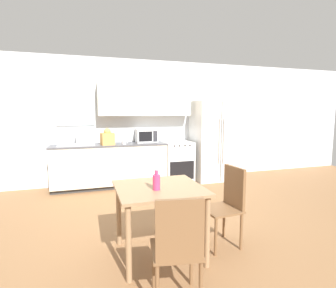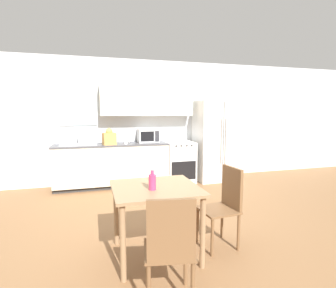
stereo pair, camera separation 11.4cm
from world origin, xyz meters
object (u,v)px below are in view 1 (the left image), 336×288
at_px(coffee_mug, 125,142).
at_px(drink_bottle, 156,181).
at_px(microwave, 146,136).
at_px(dining_chair_side, 228,200).
at_px(oven_range, 177,162).
at_px(dining_chair_near, 178,244).
at_px(refrigerator, 213,141).
at_px(dining_table, 159,198).

distance_m(coffee_mug, drink_bottle, 2.83).
distance_m(microwave, dining_chair_side, 3.02).
xyz_separation_m(microwave, drink_bottle, (-0.59, -3.05, -0.19)).
height_order(oven_range, dining_chair_near, dining_chair_near).
height_order(dining_chair_side, drink_bottle, drink_bottle).
bearing_deg(microwave, coffee_mug, -156.02).
bearing_deg(drink_bottle, refrigerator, 53.51).
bearing_deg(dining_chair_side, drink_bottle, 90.86).
distance_m(oven_range, dining_chair_side, 2.88).
relative_size(dining_chair_side, drink_bottle, 4.13).
distance_m(dining_chair_near, dining_chair_side, 1.20).
height_order(oven_range, coffee_mug, coffee_mug).
bearing_deg(microwave, dining_table, -100.23).
bearing_deg(dining_chair_side, dining_table, 84.54).
relative_size(oven_range, dining_chair_side, 0.97).
xyz_separation_m(oven_range, drink_bottle, (-1.27, -2.94, 0.41)).
height_order(oven_range, dining_table, oven_range).
height_order(refrigerator, dining_chair_side, refrigerator).
distance_m(oven_range, drink_bottle, 3.23).
bearing_deg(dining_chair_side, coffee_mug, 11.44).
xyz_separation_m(refrigerator, microwave, (-1.55, 0.16, 0.14)).
height_order(oven_range, refrigerator, refrigerator).
bearing_deg(dining_chair_near, microwave, 90.98).
relative_size(coffee_mug, dining_table, 0.13).
bearing_deg(dining_chair_near, drink_bottle, 98.75).
distance_m(dining_table, drink_bottle, 0.24).
bearing_deg(oven_range, coffee_mug, -174.56).
distance_m(oven_range, microwave, 0.91).
distance_m(coffee_mug, dining_chair_side, 2.88).
distance_m(microwave, coffee_mug, 0.57).
bearing_deg(drink_bottle, dining_chair_side, 5.83).
bearing_deg(dining_table, coffee_mug, 89.47).
bearing_deg(dining_chair_near, coffee_mug, 98.56).
relative_size(oven_range, refrigerator, 0.50).
relative_size(coffee_mug, drink_bottle, 0.52).
bearing_deg(oven_range, microwave, 170.55).
relative_size(microwave, dining_chair_side, 0.48).
height_order(coffee_mug, dining_table, coffee_mug).
xyz_separation_m(microwave, dining_chair_side, (0.30, -2.96, -0.51)).
xyz_separation_m(oven_range, dining_table, (-1.21, -2.84, 0.19)).
relative_size(refrigerator, coffee_mug, 15.45).
bearing_deg(dining_table, dining_chair_side, -0.49).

